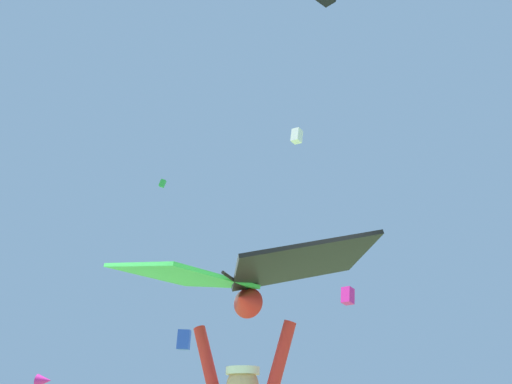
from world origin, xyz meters
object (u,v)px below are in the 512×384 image
at_px(distant_kite_blue_mid_right, 184,340).
at_px(distant_kite_magenta_overhead_distant, 348,296).
at_px(held_stunt_kite, 239,276).
at_px(distant_kite_green_high_right, 162,183).
at_px(distant_kite_white_high_left, 297,136).

distance_m(distant_kite_blue_mid_right, distant_kite_magenta_overhead_distant, 22.87).
bearing_deg(held_stunt_kite, distant_kite_blue_mid_right, 104.41).
relative_size(distant_kite_blue_mid_right, distant_kite_green_high_right, 0.91).
bearing_deg(distant_kite_green_high_right, distant_kite_blue_mid_right, -68.32).
height_order(distant_kite_blue_mid_right, distant_kite_white_high_left, distant_kite_white_high_left).
distance_m(held_stunt_kite, distant_kite_magenta_overhead_distant, 35.65).
bearing_deg(distant_kite_blue_mid_right, distant_kite_green_high_right, 111.68).
bearing_deg(distant_kite_white_high_left, distant_kite_blue_mid_right, -121.62).
height_order(held_stunt_kite, distant_kite_blue_mid_right, distant_kite_blue_mid_right).
bearing_deg(distant_kite_white_high_left, distant_kite_green_high_right, 141.28).
bearing_deg(held_stunt_kite, distant_kite_magenta_overhead_distant, 81.26).
relative_size(distant_kite_blue_mid_right, distant_kite_magenta_overhead_distant, 0.51).
height_order(held_stunt_kite, distant_kite_green_high_right, distant_kite_green_high_right).
xyz_separation_m(distant_kite_magenta_overhead_distant, distant_kite_white_high_left, (-3.99, -12.00, 8.00)).
height_order(held_stunt_kite, distant_kite_white_high_left, distant_kite_white_high_left).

